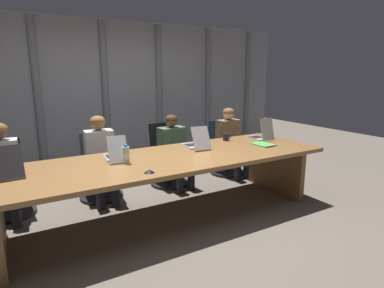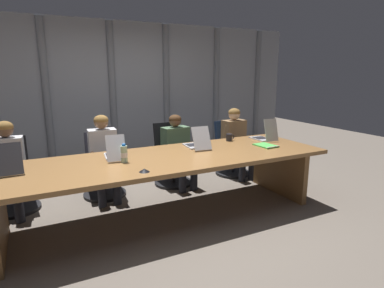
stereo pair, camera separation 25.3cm
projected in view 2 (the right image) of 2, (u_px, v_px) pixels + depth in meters
name	position (u px, v px, depth m)	size (l,w,h in m)	color
ground_plane	(167.00, 216.00, 3.99)	(14.44, 14.44, 0.00)	#6B6056
conference_table	(166.00, 169.00, 3.85)	(4.04, 1.24, 0.76)	olive
curtain_backdrop	(116.00, 98.00, 5.67)	(7.22, 0.17, 2.61)	gray
laptop_left_end	(9.00, 165.00, 3.28)	(0.27, 0.51, 0.31)	#2D2D33
laptop_left_mid	(115.00, 153.00, 3.76)	(0.26, 0.48, 0.30)	#BCBCC1
laptop_center	(197.00, 143.00, 4.29)	(0.28, 0.49, 0.30)	#BCBCC1
laptop_right_mid	(264.00, 136.00, 4.75)	(0.23, 0.44, 0.33)	#BCBCC1
office_chair_left_end	(13.00, 184.00, 4.12)	(0.60, 0.60, 0.93)	black
office_chair_left_mid	(103.00, 172.00, 4.63)	(0.60, 0.60, 0.90)	#2D2D38
office_chair_center	(172.00, 161.00, 5.11)	(0.60, 0.60, 0.96)	black
office_chair_right_mid	(231.00, 154.00, 5.61)	(0.60, 0.60, 0.92)	navy
person_left_end	(8.00, 163.00, 3.91)	(0.40, 0.57, 1.17)	silver
person_left_mid	(104.00, 152.00, 4.42)	(0.41, 0.56, 1.17)	silver
person_center	(178.00, 146.00, 4.93)	(0.45, 0.57, 1.11)	#4C6B4C
person_right_mid	(237.00, 138.00, 5.40)	(0.42, 0.56, 1.16)	olive
water_bottle_primary	(124.00, 154.00, 3.59)	(0.08, 0.08, 0.21)	#ADD1B2
coffee_mug_near	(229.00, 137.00, 4.71)	(0.14, 0.09, 0.11)	black
conference_mic_left_side	(144.00, 170.00, 3.25)	(0.11, 0.11, 0.04)	black
spiral_notepad	(266.00, 146.00, 4.38)	(0.24, 0.32, 0.03)	#4CB74C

